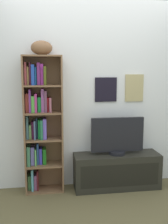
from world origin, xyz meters
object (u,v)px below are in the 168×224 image
football (42,48)px  television (117,136)px  bookshelf (40,123)px  tv_stand (117,171)px

football → television: size_ratio=0.38×
bookshelf → tv_stand: bearing=-4.6°
football → television: football is taller
tv_stand → television: 0.47m
television → football: bearing=177.1°
football → tv_stand: size_ratio=0.23×
bookshelf → tv_stand: bookshelf is taller
bookshelf → television: 1.02m
bookshelf → football: bearing=-34.8°
tv_stand → television: size_ratio=1.63×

